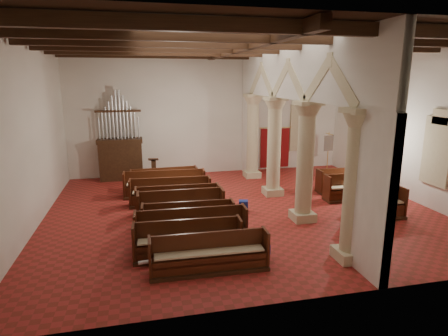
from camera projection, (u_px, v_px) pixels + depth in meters
floor at (241, 209)px, 14.01m from camera, size 14.00×14.00×0.00m
ceiling at (243, 41)px, 12.62m from camera, size 14.00×14.00×0.00m
wall_back at (210, 115)px, 19.01m from camera, size 14.00×0.02×6.00m
wall_front at (320, 168)px, 7.62m from camera, size 14.00×0.02×6.00m
wall_left at (28, 136)px, 11.81m from camera, size 0.02×12.00×6.00m
wall_right at (412, 125)px, 14.82m from camera, size 0.02×12.00×6.00m
ceiling_beams at (243, 47)px, 12.66m from camera, size 13.80×11.80×0.30m
arcade at (290, 113)px, 13.57m from camera, size 0.90×11.90×6.00m
window_right_a at (438, 151)px, 13.57m from camera, size 0.03×1.00×2.20m
window_right_b at (372, 136)px, 17.37m from camera, size 0.03×1.00×2.20m
window_back at (301, 128)px, 20.25m from camera, size 1.00×0.03×2.20m
pipe_organ at (121, 152)px, 17.94m from camera, size 2.10×0.85×4.40m
lectern at (154, 171)px, 17.84m from camera, size 0.50×0.51×1.16m
dossal_curtain at (275, 148)px, 20.11m from camera, size 1.80×0.07×2.17m
processional_banner at (327, 160)px, 18.84m from camera, size 0.51×0.64×2.20m
hymnal_box_a at (264, 249)px, 10.20m from camera, size 0.31×0.27×0.27m
hymnal_box_b at (221, 240)px, 10.72m from camera, size 0.39×0.35×0.32m
hymnal_box_c at (243, 205)px, 13.71m from camera, size 0.39×0.35×0.33m
tube_heater_a at (157, 260)px, 9.75m from camera, size 0.98×0.22×0.10m
tube_heater_b at (194, 240)px, 10.94m from camera, size 0.94×0.27×0.09m
nave_pew_0 at (209, 259)px, 9.45m from camera, size 3.03×0.72×0.99m
nave_pew_1 at (188, 245)px, 10.21m from camera, size 2.96×0.82×1.03m
nave_pew_2 at (192, 233)px, 10.93m from camera, size 3.28×0.83×1.09m
nave_pew_3 at (189, 224)px, 11.73m from camera, size 2.90×0.82×1.02m
nave_pew_4 at (181, 213)px, 12.55m from camera, size 2.88×0.83×1.15m
nave_pew_5 at (178, 204)px, 13.55m from camera, size 3.04×0.77×1.02m
nave_pew_6 at (171, 196)px, 14.50m from camera, size 3.14×0.86×1.05m
nave_pew_7 at (165, 188)px, 15.56m from camera, size 3.37×0.88×1.07m
nave_pew_8 at (165, 183)px, 16.32m from camera, size 2.90×0.80×1.00m
aisle_pew_0 at (378, 208)px, 13.05m from camera, size 1.88×0.76×1.09m
aisle_pew_1 at (374, 201)px, 13.90m from camera, size 1.70×0.69×0.97m
aisle_pew_2 at (350, 191)px, 15.02m from camera, size 2.13×0.77×1.07m
aisle_pew_3 at (340, 184)px, 16.12m from camera, size 2.07×0.72×1.02m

